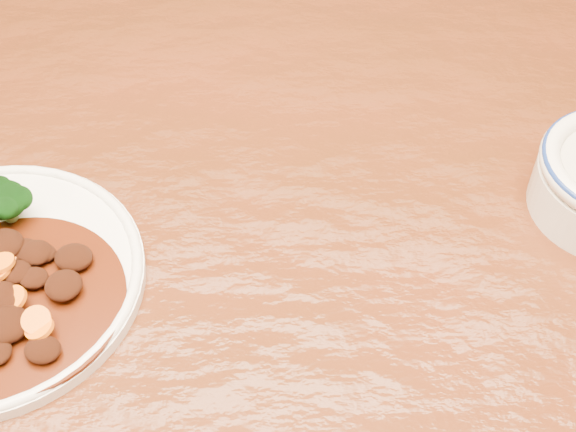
# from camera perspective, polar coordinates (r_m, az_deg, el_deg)

# --- Properties ---
(dining_table) EXTENTS (1.61, 1.10, 0.75)m
(dining_table) POSITION_cam_1_polar(r_m,az_deg,el_deg) (0.69, -1.37, -10.45)
(dining_table) COLOR #55210F
(dining_table) RESTS_ON ground
(mince_stew) EXTENTS (0.17, 0.17, 0.03)m
(mince_stew) POSITION_cam_1_polar(r_m,az_deg,el_deg) (0.65, -19.25, -5.21)
(mince_stew) COLOR #441A07
(mince_stew) RESTS_ON dinner_plate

